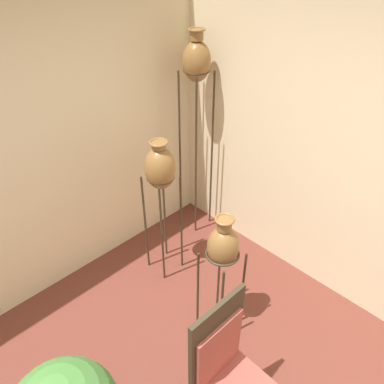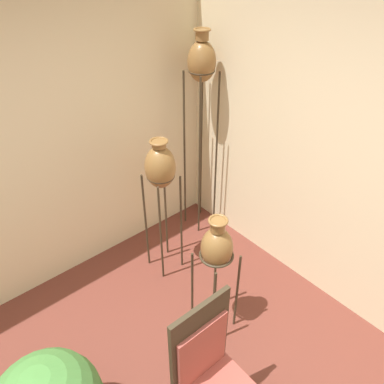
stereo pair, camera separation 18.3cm
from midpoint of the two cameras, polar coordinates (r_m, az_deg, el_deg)
vase_stand_tall at (r=3.58m, az=3.01°, el=17.97°), size 0.26×0.26×2.14m
vase_stand_medium at (r=3.22m, az=-3.22°, el=3.35°), size 0.27×0.27×1.42m
vase_stand_short at (r=2.82m, az=5.66°, el=-8.72°), size 0.28×0.28×1.17m
chair at (r=2.48m, az=5.62°, el=-26.27°), size 0.45×0.49×1.19m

